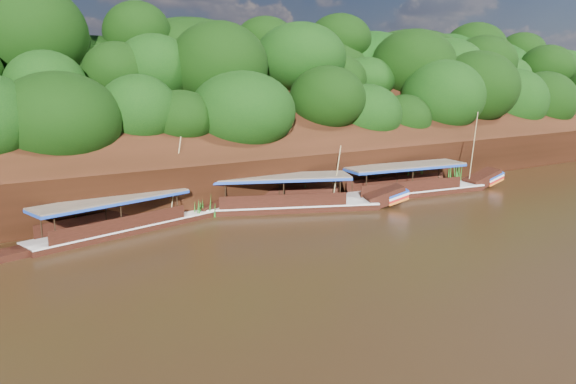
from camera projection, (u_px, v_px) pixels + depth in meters
name	position (u px, v px, depth m)	size (l,w,h in m)	color
ground	(352.00, 238.00, 33.03)	(160.00, 160.00, 0.00)	black
riverbank	(197.00, 158.00, 51.45)	(120.00, 30.06, 19.40)	black
boat_0	(421.00, 187.00, 45.05)	(15.43, 4.03, 6.97)	black
boat_1	(302.00, 202.00, 39.88)	(14.17, 7.45, 5.10)	black
boat_2	(136.00, 222.00, 34.76)	(14.34, 5.16, 5.95)	black
reeds	(244.00, 198.00, 39.47)	(48.77, 2.62, 2.22)	#1E6F1B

